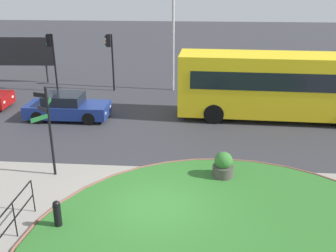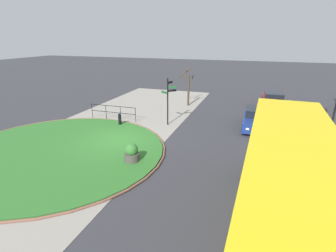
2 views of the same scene
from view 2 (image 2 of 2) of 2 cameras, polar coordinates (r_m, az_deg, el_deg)
name	(u,v)px [view 2 (image 2 of 2)]	position (r m, az deg, el deg)	size (l,w,h in m)	color
ground	(117,141)	(15.99, -11.13, -3.36)	(120.00, 120.00, 0.00)	#333338
sidewalk_paving	(94,138)	(16.82, -15.96, -2.57)	(32.00, 8.74, 0.02)	gray
grass_island	(59,151)	(15.57, -22.99, -5.02)	(11.55, 11.55, 0.10)	#2D6B28
grass_kerb_ring	(59,151)	(15.57, -22.99, -5.00)	(11.86, 11.86, 0.11)	brown
signpost_directional	(168,98)	(18.13, 0.07, 6.26)	(0.61, 1.21, 3.36)	black
bollard_foreground	(120,119)	(18.63, -10.58, 1.44)	(0.22, 0.22, 0.90)	black
railing_grass_edge	(113,111)	(19.93, -12.02, 3.26)	(0.06, 3.75, 1.11)	black
bus_yellow	(289,188)	(8.63, 25.14, -12.29)	(10.14, 2.86, 3.31)	yellow
car_near_lane	(257,119)	(18.96, 18.99, 1.50)	(4.21, 1.84, 1.32)	navy
car_far_lane	(273,101)	(24.86, 22.18, 5.20)	(4.48, 1.91, 1.36)	maroon
planter_near_signpost	(132,154)	(13.10, -7.99, -6.11)	(0.75, 0.75, 1.03)	#47423D
street_tree_bare	(188,87)	(23.68, 4.47, 8.49)	(1.31, 1.42, 3.35)	#423323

